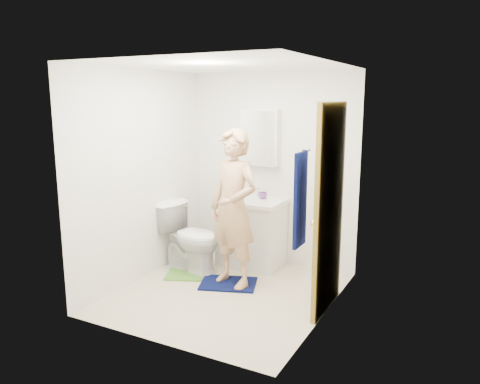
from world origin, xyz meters
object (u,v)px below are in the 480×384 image
toilet (190,237)px  toothbrush_cup (263,196)px  medicine_cabinet (260,137)px  man (233,209)px  vanity_cabinet (252,234)px  towel (300,200)px  soap_dispenser (230,190)px

toilet → toothbrush_cup: (0.69, 0.59, 0.47)m
medicine_cabinet → man: bearing=-82.5°
vanity_cabinet → toilet: 0.77m
toothbrush_cup → man: 0.78m
towel → soap_dispenser: 2.11m
medicine_cabinet → toilet: size_ratio=0.84×
medicine_cabinet → soap_dispenser: medicine_cabinet is taller
toilet → man: size_ratio=0.48×
medicine_cabinet → soap_dispenser: (-0.30, -0.24, -0.66)m
vanity_cabinet → toilet: toilet is taller
medicine_cabinet → toothbrush_cup: 0.73m
medicine_cabinet → toilet: (-0.58, -0.74, -1.18)m
vanity_cabinet → towel: size_ratio=1.00×
vanity_cabinet → soap_dispenser: bearing=-177.0°
vanity_cabinet → man: 0.86m
towel → soap_dispenser: bearing=135.2°
man → medicine_cabinet: bearing=112.9°
man → toothbrush_cup: bearing=106.1°
towel → soap_dispenser: towel is taller
vanity_cabinet → toilet: size_ratio=0.96×
toothbrush_cup → man: bearing=-89.4°
medicine_cabinet → towel: size_ratio=0.87×
medicine_cabinet → towel: bearing=-55.4°
towel → man: bearing=143.4°
toilet → soap_dispenser: 0.77m
soap_dispenser → vanity_cabinet: bearing=3.0°
towel → toilet: size_ratio=0.96×
towel → vanity_cabinet: bearing=128.5°
toilet → medicine_cabinet: bearing=-29.5°
vanity_cabinet → towel: 2.08m
vanity_cabinet → towel: bearing=-51.5°
towel → toothbrush_cup: bearing=124.3°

